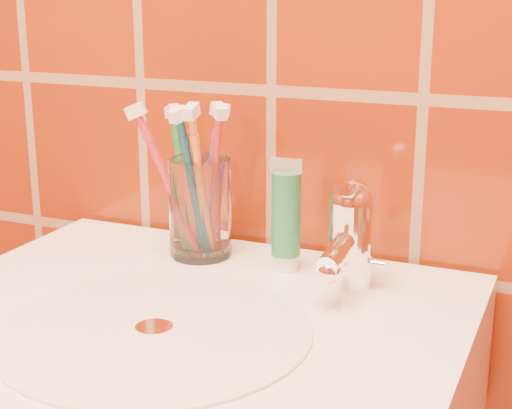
% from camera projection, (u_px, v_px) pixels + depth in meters
% --- Properties ---
extents(glass_tumbler, '(0.09, 0.09, 0.12)m').
position_uv_depth(glass_tumbler, '(200.00, 208.00, 0.93)').
color(glass_tumbler, white).
rests_on(glass_tumbler, pedestal_sink).
extents(toothpaste_tube, '(0.04, 0.03, 0.13)m').
position_uv_depth(toothpaste_tube, '(286.00, 219.00, 0.88)').
color(toothpaste_tube, white).
rests_on(toothpaste_tube, pedestal_sink).
extents(faucet, '(0.05, 0.11, 0.12)m').
position_uv_depth(faucet, '(349.00, 231.00, 0.83)').
color(faucet, white).
rests_on(faucet, pedestal_sink).
extents(toothbrush_0, '(0.11, 0.11, 0.20)m').
position_uv_depth(toothbrush_0, '(214.00, 184.00, 0.90)').
color(toothbrush_0, '#A42623').
rests_on(toothbrush_0, glass_tumbler).
extents(toothbrush_1, '(0.14, 0.13, 0.20)m').
position_uv_depth(toothbrush_1, '(169.00, 184.00, 0.91)').
color(toothbrush_1, '#B52636').
rests_on(toothbrush_1, glass_tumbler).
extents(toothbrush_2, '(0.14, 0.14, 0.19)m').
position_uv_depth(toothbrush_2, '(183.00, 181.00, 0.95)').
color(toothbrush_2, '#1D6F29').
rests_on(toothbrush_2, glass_tumbler).
extents(toothbrush_3, '(0.04, 0.11, 0.21)m').
position_uv_depth(toothbrush_3, '(200.00, 185.00, 0.90)').
color(toothbrush_3, orange).
rests_on(toothbrush_3, glass_tumbler).
extents(toothbrush_4, '(0.08, 0.07, 0.19)m').
position_uv_depth(toothbrush_4, '(210.00, 180.00, 0.93)').
color(toothbrush_4, '#70428E').
rests_on(toothbrush_4, glass_tumbler).
extents(toothbrush_5, '(0.06, 0.11, 0.20)m').
position_uv_depth(toothbrush_5, '(194.00, 187.00, 0.90)').
color(toothbrush_5, navy).
rests_on(toothbrush_5, glass_tumbler).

